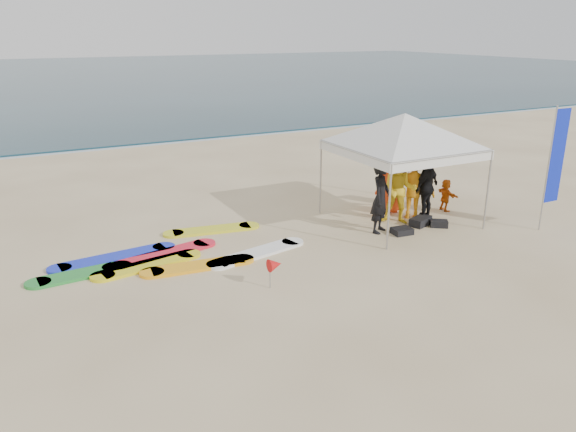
# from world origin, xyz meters

# --- Properties ---
(ground) EXTENTS (120.00, 120.00, 0.00)m
(ground) POSITION_xyz_m (0.00, 0.00, 0.00)
(ground) COLOR beige
(ground) RESTS_ON ground
(ocean) EXTENTS (160.00, 84.00, 0.08)m
(ocean) POSITION_xyz_m (0.00, 60.00, 0.04)
(ocean) COLOR #0C2633
(ocean) RESTS_ON ground
(shoreline_foam) EXTENTS (160.00, 1.20, 0.01)m
(shoreline_foam) POSITION_xyz_m (0.00, 18.20, 0.00)
(shoreline_foam) COLOR silver
(shoreline_foam) RESTS_ON ground
(person_black_a) EXTENTS (0.81, 0.75, 1.86)m
(person_black_a) POSITION_xyz_m (3.83, 3.52, 0.93)
(person_black_a) COLOR black
(person_black_a) RESTS_ON ground
(person_yellow) EXTENTS (1.16, 1.14, 1.89)m
(person_yellow) POSITION_xyz_m (4.71, 3.87, 0.94)
(person_yellow) COLOR yellow
(person_yellow) RESTS_ON ground
(person_orange_a) EXTENTS (1.39, 1.28, 1.88)m
(person_orange_a) POSITION_xyz_m (5.34, 4.06, 0.94)
(person_orange_a) COLOR orange
(person_orange_a) RESTS_ON ground
(person_black_b) EXTENTS (1.16, 0.79, 1.82)m
(person_black_b) POSITION_xyz_m (5.61, 3.82, 0.91)
(person_black_b) COLOR black
(person_black_b) RESTS_ON ground
(person_orange_b) EXTENTS (0.92, 0.69, 1.71)m
(person_orange_b) POSITION_xyz_m (5.07, 4.74, 0.86)
(person_orange_b) COLOR #F44315
(person_orange_b) RESTS_ON ground
(person_seated) EXTENTS (0.37, 0.90, 0.95)m
(person_seated) POSITION_xyz_m (6.62, 4.12, 0.47)
(person_seated) COLOR #D45F12
(person_seated) RESTS_ON ground
(canopy_tent) EXTENTS (4.51, 4.51, 3.40)m
(canopy_tent) POSITION_xyz_m (4.85, 4.01, 2.97)
(canopy_tent) COLOR #A5A5A8
(canopy_tent) RESTS_ON ground
(feather_flag) EXTENTS (0.56, 0.04, 3.28)m
(feather_flag) POSITION_xyz_m (7.94, 1.67, 1.93)
(feather_flag) COLOR #A5A5A8
(feather_flag) RESTS_ON ground
(marker_pennant) EXTENTS (0.28, 0.28, 0.64)m
(marker_pennant) POSITION_xyz_m (-0.07, 1.79, 0.49)
(marker_pennant) COLOR #A5A5A8
(marker_pennant) RESTS_ON ground
(gear_pile) EXTENTS (1.78, 0.84, 0.22)m
(gear_pile) POSITION_xyz_m (5.00, 3.27, 0.10)
(gear_pile) COLOR black
(gear_pile) RESTS_ON ground
(surfboard_spread) EXTENTS (5.91, 2.95, 0.07)m
(surfboard_spread) POSITION_xyz_m (-1.54, 4.33, 0.04)
(surfboard_spread) COLOR #258933
(surfboard_spread) RESTS_ON ground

